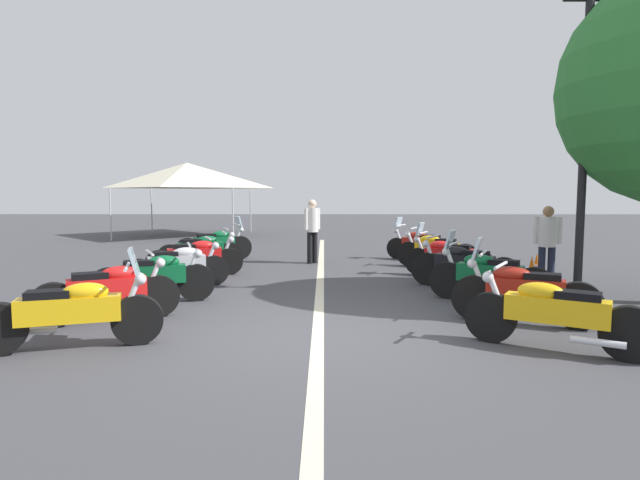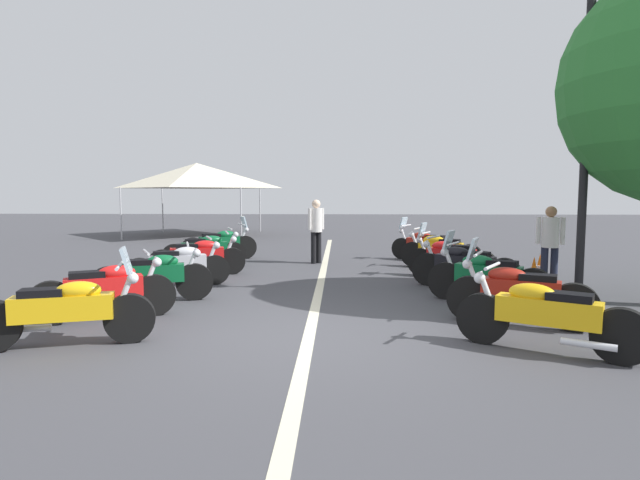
{
  "view_description": "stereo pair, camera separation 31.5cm",
  "coord_description": "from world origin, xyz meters",
  "px_view_note": "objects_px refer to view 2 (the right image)",
  "views": [
    {
      "loc": [
        -6.55,
        -0.08,
        1.85
      ],
      "look_at": [
        3.67,
        0.0,
        0.92
      ],
      "focal_mm": 28.79,
      "sensor_mm": 36.0,
      "label": 1
    },
    {
      "loc": [
        -6.55,
        -0.4,
        1.85
      ],
      "look_at": [
        3.67,
        0.0,
        0.92
      ],
      "focal_mm": 28.79,
      "sensor_mm": 36.0,
      "label": 2
    }
  ],
  "objects_px": {
    "motorcycle_left_row_5": "(205,249)",
    "motorcycle_left_row_6": "(220,243)",
    "motorcycle_right_row_4": "(450,257)",
    "bystander_1": "(316,226)",
    "motorcycle_right_row_1": "(518,293)",
    "motorcycle_right_row_6": "(427,244)",
    "motorcycle_left_row_3": "(179,264)",
    "street_lamp_twin_globe": "(588,86)",
    "motorcycle_left_row_0": "(66,310)",
    "bystander_0": "(550,240)",
    "motorcycle_right_row_5": "(440,250)",
    "motorcycle_left_row_4": "(198,256)",
    "traffic_cone_0": "(534,273)",
    "motorcycle_right_row_2": "(486,276)",
    "motorcycle_right_row_0": "(546,315)",
    "motorcycle_left_row_1": "(106,289)",
    "event_tent": "(197,176)",
    "motorcycle_left_row_2": "(153,276)",
    "motorcycle_right_row_3": "(464,265)",
    "traffic_cone_2": "(540,269)"
  },
  "relations": [
    {
      "from": "motorcycle_right_row_1",
      "to": "motorcycle_right_row_5",
      "type": "xyz_separation_m",
      "value": [
        5.62,
        -0.0,
        -0.02
      ]
    },
    {
      "from": "motorcycle_right_row_2",
      "to": "motorcycle_right_row_5",
      "type": "height_order",
      "value": "motorcycle_right_row_2"
    },
    {
      "from": "motorcycle_right_row_2",
      "to": "motorcycle_right_row_3",
      "type": "bearing_deg",
      "value": -57.95
    },
    {
      "from": "motorcycle_left_row_6",
      "to": "motorcycle_left_row_1",
      "type": "bearing_deg",
      "value": -116.91
    },
    {
      "from": "motorcycle_left_row_1",
      "to": "event_tent",
      "type": "relative_size",
      "value": 0.35
    },
    {
      "from": "motorcycle_left_row_2",
      "to": "motorcycle_right_row_6",
      "type": "bearing_deg",
      "value": 27.08
    },
    {
      "from": "motorcycle_left_row_1",
      "to": "motorcycle_right_row_0",
      "type": "height_order",
      "value": "motorcycle_left_row_1"
    },
    {
      "from": "motorcycle_left_row_2",
      "to": "event_tent",
      "type": "bearing_deg",
      "value": 84.48
    },
    {
      "from": "motorcycle_right_row_4",
      "to": "event_tent",
      "type": "xyz_separation_m",
      "value": [
        11.2,
        8.75,
        2.19
      ]
    },
    {
      "from": "motorcycle_left_row_1",
      "to": "motorcycle_left_row_2",
      "type": "bearing_deg",
      "value": 52.12
    },
    {
      "from": "motorcycle_left_row_6",
      "to": "traffic_cone_0",
      "type": "relative_size",
      "value": 3.19
    },
    {
      "from": "motorcycle_left_row_6",
      "to": "motorcycle_right_row_5",
      "type": "bearing_deg",
      "value": -38.84
    },
    {
      "from": "motorcycle_right_row_5",
      "to": "motorcycle_left_row_4",
      "type": "bearing_deg",
      "value": 37.95
    },
    {
      "from": "motorcycle_left_row_3",
      "to": "traffic_cone_0",
      "type": "height_order",
      "value": "motorcycle_left_row_3"
    },
    {
      "from": "traffic_cone_0",
      "to": "motorcycle_right_row_2",
      "type": "bearing_deg",
      "value": 138.5
    },
    {
      "from": "motorcycle_left_row_2",
      "to": "bystander_0",
      "type": "relative_size",
      "value": 1.24
    },
    {
      "from": "motorcycle_left_row_4",
      "to": "traffic_cone_2",
      "type": "bearing_deg",
      "value": -23.22
    },
    {
      "from": "street_lamp_twin_globe",
      "to": "traffic_cone_2",
      "type": "xyz_separation_m",
      "value": [
        1.74,
        0.0,
        -3.35
      ]
    },
    {
      "from": "motorcycle_right_row_6",
      "to": "motorcycle_left_row_4",
      "type": "bearing_deg",
      "value": 57.58
    },
    {
      "from": "bystander_1",
      "to": "motorcycle_left_row_4",
      "type": "bearing_deg",
      "value": 86.92
    },
    {
      "from": "motorcycle_left_row_2",
      "to": "motorcycle_right_row_6",
      "type": "xyz_separation_m",
      "value": [
        5.62,
        -5.58,
        0.0
      ]
    },
    {
      "from": "motorcycle_left_row_2",
      "to": "motorcycle_left_row_4",
      "type": "height_order",
      "value": "motorcycle_left_row_2"
    },
    {
      "from": "motorcycle_left_row_0",
      "to": "street_lamp_twin_globe",
      "type": "bearing_deg",
      "value": 4.15
    },
    {
      "from": "motorcycle_left_row_4",
      "to": "motorcycle_left_row_0",
      "type": "bearing_deg",
      "value": -108.23
    },
    {
      "from": "motorcycle_right_row_4",
      "to": "bystander_0",
      "type": "height_order",
      "value": "bystander_0"
    },
    {
      "from": "motorcycle_left_row_5",
      "to": "motorcycle_right_row_6",
      "type": "height_order",
      "value": "motorcycle_right_row_6"
    },
    {
      "from": "motorcycle_right_row_2",
      "to": "motorcycle_right_row_4",
      "type": "relative_size",
      "value": 1.02
    },
    {
      "from": "bystander_0",
      "to": "motorcycle_right_row_5",
      "type": "bearing_deg",
      "value": -132.3
    },
    {
      "from": "motorcycle_left_row_0",
      "to": "motorcycle_left_row_3",
      "type": "relative_size",
      "value": 1.06
    },
    {
      "from": "motorcycle_left_row_2",
      "to": "motorcycle_right_row_5",
      "type": "height_order",
      "value": "motorcycle_left_row_2"
    },
    {
      "from": "motorcycle_left_row_6",
      "to": "bystander_0",
      "type": "bearing_deg",
      "value": -53.63
    },
    {
      "from": "motorcycle_left_row_1",
      "to": "event_tent",
      "type": "height_order",
      "value": "event_tent"
    },
    {
      "from": "motorcycle_left_row_5",
      "to": "motorcycle_left_row_6",
      "type": "height_order",
      "value": "motorcycle_left_row_6"
    },
    {
      "from": "motorcycle_right_row_0",
      "to": "bystander_1",
      "type": "distance_m",
      "value": 8.21
    },
    {
      "from": "motorcycle_right_row_4",
      "to": "bystander_1",
      "type": "relative_size",
      "value": 1.09
    },
    {
      "from": "motorcycle_left_row_3",
      "to": "street_lamp_twin_globe",
      "type": "height_order",
      "value": "street_lamp_twin_globe"
    },
    {
      "from": "motorcycle_left_row_5",
      "to": "motorcycle_right_row_2",
      "type": "distance_m",
      "value": 7.15
    },
    {
      "from": "motorcycle_right_row_1",
      "to": "motorcycle_right_row_2",
      "type": "distance_m",
      "value": 1.47
    },
    {
      "from": "event_tent",
      "to": "motorcycle_right_row_1",
      "type": "bearing_deg",
      "value": -150.17
    },
    {
      "from": "motorcycle_right_row_1",
      "to": "motorcycle_left_row_6",
      "type": "bearing_deg",
      "value": -26.03
    },
    {
      "from": "motorcycle_left_row_0",
      "to": "motorcycle_left_row_5",
      "type": "relative_size",
      "value": 1.02
    },
    {
      "from": "motorcycle_right_row_4",
      "to": "traffic_cone_0",
      "type": "height_order",
      "value": "motorcycle_right_row_4"
    },
    {
      "from": "event_tent",
      "to": "traffic_cone_2",
      "type": "bearing_deg",
      "value": -138.72
    },
    {
      "from": "motorcycle_left_row_1",
      "to": "bystander_1",
      "type": "xyz_separation_m",
      "value": [
        6.28,
        -2.79,
        0.54
      ]
    },
    {
      "from": "motorcycle_left_row_2",
      "to": "bystander_1",
      "type": "distance_m",
      "value": 5.66
    },
    {
      "from": "motorcycle_right_row_4",
      "to": "bystander_0",
      "type": "relative_size",
      "value": 1.15
    },
    {
      "from": "motorcycle_left_row_1",
      "to": "motorcycle_right_row_2",
      "type": "bearing_deg",
      "value": -14.08
    },
    {
      "from": "motorcycle_right_row_6",
      "to": "bystander_1",
      "type": "bearing_deg",
      "value": 42.56
    },
    {
      "from": "motorcycle_right_row_6",
      "to": "motorcycle_right_row_0",
      "type": "bearing_deg",
      "value": 121.38
    },
    {
      "from": "traffic_cone_0",
      "to": "motorcycle_right_row_3",
      "type": "bearing_deg",
      "value": 99.79
    }
  ]
}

